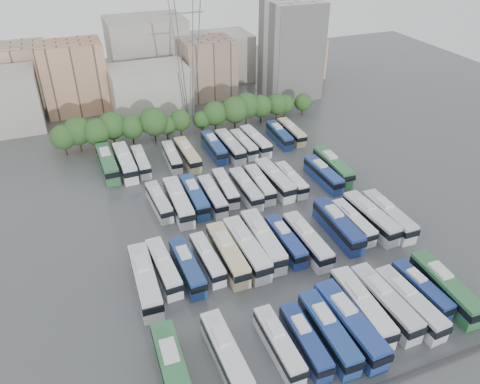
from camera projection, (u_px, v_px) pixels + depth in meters
name	position (u px, v px, depth m)	size (l,w,h in m)	color
ground	(261.00, 231.00, 80.97)	(220.00, 220.00, 0.00)	#424447
tree_line	(183.00, 118.00, 111.03)	(64.86, 8.10, 8.38)	black
city_buildings	(135.00, 70.00, 130.98)	(102.00, 35.00, 20.00)	#9E998E
apartment_tower	(291.00, 49.00, 130.07)	(14.00, 14.00, 26.00)	silver
electricity_pylon	(187.00, 48.00, 110.92)	(9.00, 6.91, 33.83)	slate
bus_r0_s0	(173.00, 372.00, 54.67)	(3.24, 13.34, 4.16)	#2F6F43
bus_r0_s2	(226.00, 354.00, 57.01)	(2.97, 12.31, 3.84)	silver
bus_r0_s4	(279.00, 344.00, 58.51)	(2.46, 11.10, 3.48)	silver
bus_r0_s5	(305.00, 340.00, 58.99)	(2.68, 11.08, 3.46)	navy
bus_r0_s6	(328.00, 332.00, 59.86)	(3.02, 12.63, 3.94)	navy
bus_r0_s7	(350.00, 324.00, 60.78)	(3.36, 13.75, 4.29)	navy
bus_r0_s8	(362.00, 306.00, 63.45)	(3.31, 13.10, 4.08)	silver
bus_r0_s9	(384.00, 302.00, 64.17)	(3.24, 13.14, 4.10)	silver
bus_r0_s10	(409.00, 303.00, 64.12)	(3.29, 12.69, 3.95)	silver
bus_r0_s11	(421.00, 289.00, 66.71)	(2.74, 10.91, 3.40)	navy
bus_r0_s12	(445.00, 287.00, 66.48)	(3.46, 13.28, 4.13)	#2E6D3E
bus_r1_s0	(145.00, 280.00, 67.69)	(3.40, 13.68, 4.27)	silver
bus_r1_s1	(164.00, 267.00, 70.47)	(3.15, 11.87, 3.69)	silver
bus_r1_s2	(187.00, 267.00, 70.58)	(2.88, 11.74, 3.66)	navy
bus_r1_s3	(207.00, 259.00, 72.33)	(2.74, 10.90, 3.40)	silver
bus_r1_s4	(228.00, 254.00, 72.80)	(2.88, 13.12, 4.11)	beige
bus_r1_s5	(246.00, 248.00, 73.82)	(3.31, 13.65, 4.26)	silver
bus_r1_s6	(263.00, 240.00, 75.49)	(3.40, 13.71, 4.28)	silver
bus_r1_s7	(285.00, 240.00, 76.01)	(2.58, 11.47, 3.59)	navy
bus_r1_s8	(307.00, 240.00, 75.70)	(2.90, 12.72, 3.98)	silver
bus_r1_s10	(338.00, 225.00, 79.06)	(3.12, 13.12, 4.10)	navy
bus_r1_s11	(353.00, 222.00, 80.46)	(2.50, 11.07, 3.47)	silver
bus_r1_s12	(371.00, 217.00, 81.01)	(3.48, 13.24, 4.12)	silver
bus_r1_s13	(388.00, 216.00, 81.50)	(2.90, 12.93, 4.05)	silver
bus_r2_s2	(159.00, 201.00, 85.86)	(2.96, 11.07, 3.44)	silver
bus_r2_s3	(178.00, 201.00, 85.21)	(3.09, 13.24, 4.14)	silver
bus_r2_s4	(195.00, 196.00, 87.00)	(2.81, 12.15, 3.80)	navy
bus_r2_s5	(212.00, 196.00, 87.38)	(2.57, 11.43, 3.58)	silver
bus_r2_s6	(225.00, 187.00, 89.92)	(2.96, 11.13, 3.46)	white
bus_r2_s7	(246.00, 188.00, 89.41)	(2.64, 11.91, 3.74)	silver
bus_r2_s8	(260.00, 184.00, 90.94)	(2.97, 11.44, 3.56)	white
bus_r2_s9	(274.00, 179.00, 91.98)	(3.36, 13.02, 4.05)	silver
bus_r2_s10	(291.00, 179.00, 92.51)	(2.38, 10.85, 3.40)	white
bus_r2_s12	(323.00, 174.00, 93.95)	(2.82, 11.92, 3.72)	navy
bus_r2_s13	(333.00, 166.00, 96.48)	(3.25, 13.01, 4.05)	#317241
bus_r3_s0	(107.00, 163.00, 97.45)	(3.24, 13.44, 4.20)	#2D6A3D
bus_r3_s1	(125.00, 162.00, 97.77)	(3.19, 13.43, 4.20)	silver
bus_r3_s2	(141.00, 161.00, 98.82)	(2.46, 10.88, 3.41)	silver
bus_r3_s4	(172.00, 157.00, 100.65)	(2.76, 10.87, 3.39)	silver
bus_r3_s5	(188.00, 154.00, 101.02)	(2.94, 12.36, 3.86)	beige
bus_r3_s7	(214.00, 147.00, 104.26)	(2.63, 11.87, 3.72)	navy
bus_r3_s8	(230.00, 146.00, 104.27)	(3.03, 12.64, 3.95)	silver
bus_r3_s9	(244.00, 144.00, 105.67)	(2.81, 11.18, 3.48)	silver
bus_r3_s10	(255.00, 141.00, 106.72)	(3.19, 12.14, 3.77)	white
bus_r3_s12	(279.00, 135.00, 109.73)	(2.85, 11.26, 3.51)	navy
bus_r3_s13	(291.00, 132.00, 111.15)	(2.56, 11.22, 3.51)	beige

